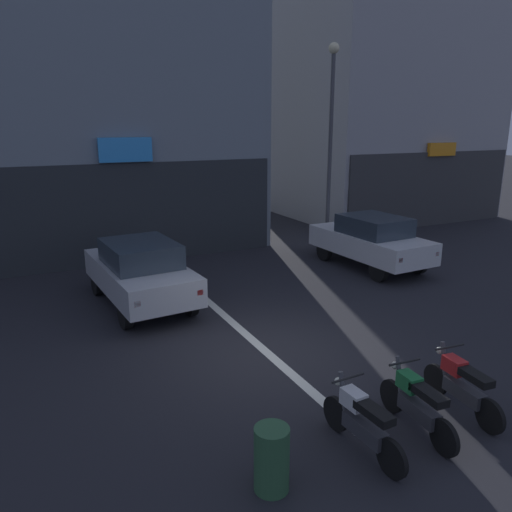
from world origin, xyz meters
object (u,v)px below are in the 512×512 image
object	(u,v)px
motorcycle_green_row_left_mid	(417,403)
trash_bin	(272,459)
car_silver_crossing_near	(140,271)
car_white_parked_kerbside	(371,240)
motorcycle_red_row_centre	(462,385)
street_lamp	(331,129)
motorcycle_white_row_leftmost	(362,421)

from	to	relation	value
motorcycle_green_row_left_mid	trash_bin	size ratio (longest dim) A/B	1.97
car_silver_crossing_near	motorcycle_green_row_left_mid	distance (m)	7.39
car_white_parked_kerbside	motorcycle_red_row_centre	distance (m)	8.11
motorcycle_red_row_centre	street_lamp	bearing A→B (deg)	67.32
trash_bin	motorcycle_green_row_left_mid	bearing A→B (deg)	2.89
street_lamp	motorcycle_white_row_leftmost	world-z (taller)	street_lamp
street_lamp	motorcycle_red_row_centre	xyz separation A→B (m)	(-4.02, -9.62, -3.76)
car_silver_crossing_near	street_lamp	bearing A→B (deg)	20.20
motorcycle_red_row_centre	car_white_parked_kerbside	bearing A→B (deg)	61.03
car_white_parked_kerbside	street_lamp	size ratio (longest dim) A/B	0.60
car_silver_crossing_near	motorcycle_red_row_centre	distance (m)	7.69
street_lamp	trash_bin	size ratio (longest dim) A/B	8.17
motorcycle_green_row_left_mid	motorcycle_red_row_centre	world-z (taller)	same
motorcycle_white_row_leftmost	street_lamp	bearing A→B (deg)	58.20
motorcycle_green_row_left_mid	trash_bin	world-z (taller)	motorcycle_green_row_left_mid
motorcycle_white_row_leftmost	motorcycle_green_row_left_mid	distance (m)	1.00
street_lamp	motorcycle_green_row_left_mid	distance (m)	11.55
car_white_parked_kerbside	street_lamp	distance (m)	4.19
street_lamp	motorcycle_red_row_centre	size ratio (longest dim) A/B	4.16
street_lamp	motorcycle_green_row_left_mid	world-z (taller)	street_lamp
motorcycle_green_row_left_mid	motorcycle_red_row_centre	distance (m)	1.00
motorcycle_white_row_leftmost	motorcycle_red_row_centre	world-z (taller)	same
motorcycle_white_row_leftmost	trash_bin	distance (m)	1.46
street_lamp	motorcycle_white_row_leftmost	bearing A→B (deg)	-121.80
car_white_parked_kerbside	motorcycle_white_row_leftmost	bearing A→B (deg)	-129.54
street_lamp	motorcycle_red_row_centre	distance (m)	11.09
motorcycle_red_row_centre	trash_bin	size ratio (longest dim) A/B	1.96
motorcycle_green_row_left_mid	car_silver_crossing_near	bearing A→B (deg)	108.46
street_lamp	trash_bin	distance (m)	12.91
motorcycle_white_row_leftmost	motorcycle_red_row_centre	distance (m)	2.01
car_white_parked_kerbside	trash_bin	distance (m)	10.38
street_lamp	motorcycle_green_row_left_mid	size ratio (longest dim) A/B	4.16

